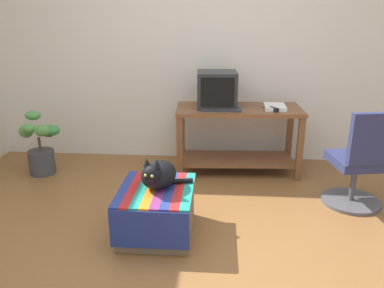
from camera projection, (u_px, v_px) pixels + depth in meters
ground_plane at (182, 255)px, 2.81m from camera, size 14.00×14.00×0.00m
back_wall at (199, 45)px, 4.32m from camera, size 8.00×0.10×2.60m
desk at (238, 129)px, 4.13m from camera, size 1.32×0.63×0.71m
tv_monitor at (217, 90)px, 4.03m from camera, size 0.42×0.40×0.37m
keyboard at (221, 109)px, 3.94m from camera, size 0.40×0.15×0.02m
book at (275, 107)px, 4.01m from camera, size 0.22×0.27×0.04m
ottoman_with_blanket at (157, 211)px, 3.03m from camera, size 0.56×0.66×0.38m
cat at (158, 174)px, 2.95m from camera, size 0.42×0.38×0.27m
potted_plant at (41, 147)px, 4.12m from camera, size 0.42×0.33×0.67m
office_chair at (359, 166)px, 3.39m from camera, size 0.52×0.52×0.89m
stapler at (274, 109)px, 3.90m from camera, size 0.09×0.11×0.04m
pen at (268, 107)px, 4.08m from camera, size 0.12×0.08×0.01m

